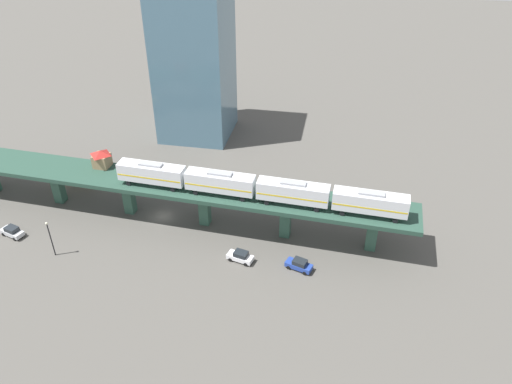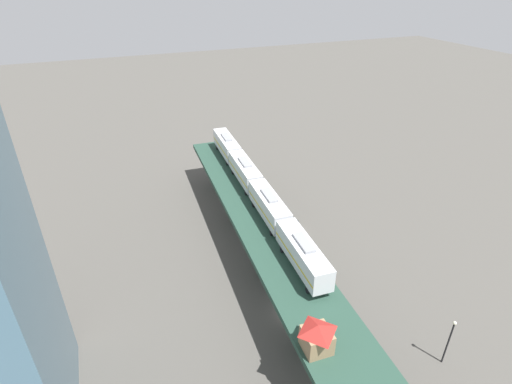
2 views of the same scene
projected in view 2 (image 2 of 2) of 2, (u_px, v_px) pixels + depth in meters
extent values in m
plane|color=#4C4944|center=(288.00, 313.00, 56.08)|extent=(400.00, 400.00, 0.00)
cube|color=#244135|center=(291.00, 272.00, 52.41)|extent=(13.82, 92.34, 0.80)
cube|color=#2D5142|center=(220.00, 173.00, 86.12)|extent=(1.90, 1.90, 7.05)
cube|color=#2D5142|center=(240.00, 208.00, 73.74)|extent=(1.90, 1.90, 7.05)
cube|color=#2D5142|center=(268.00, 257.00, 61.36)|extent=(1.90, 1.90, 7.05)
cube|color=#2D5142|center=(310.00, 330.00, 48.98)|extent=(1.90, 1.90, 7.05)
cube|color=silver|center=(227.00, 145.00, 82.23)|extent=(3.50, 12.14, 3.10)
cube|color=gold|center=(227.00, 146.00, 82.37)|extent=(3.53, 11.91, 0.24)
cube|color=gray|center=(227.00, 137.00, 81.37)|extent=(1.65, 4.28, 0.36)
cylinder|color=black|center=(227.00, 146.00, 87.06)|extent=(0.27, 0.85, 0.84)
cylinder|color=black|center=(217.00, 148.00, 86.40)|extent=(0.27, 0.85, 0.84)
cylinder|color=black|center=(238.00, 162.00, 80.13)|extent=(0.27, 0.85, 0.84)
cylinder|color=black|center=(227.00, 163.00, 79.47)|extent=(0.27, 0.85, 0.84)
cube|color=silver|center=(245.00, 171.00, 71.83)|extent=(3.50, 12.14, 3.10)
cube|color=gold|center=(245.00, 172.00, 71.97)|extent=(3.53, 11.91, 0.24)
cube|color=gray|center=(245.00, 162.00, 70.97)|extent=(1.65, 4.28, 0.36)
cylinder|color=black|center=(244.00, 170.00, 76.66)|extent=(0.27, 0.85, 0.84)
cylinder|color=black|center=(233.00, 172.00, 76.00)|extent=(0.27, 0.85, 0.84)
cylinder|color=black|center=(259.00, 191.00, 69.73)|extent=(0.27, 0.85, 0.84)
cylinder|color=black|center=(246.00, 193.00, 69.07)|extent=(0.27, 0.85, 0.84)
cube|color=silver|center=(269.00, 205.00, 61.43)|extent=(3.50, 12.14, 3.10)
cube|color=gold|center=(269.00, 207.00, 61.57)|extent=(3.53, 11.91, 0.24)
cube|color=gray|center=(269.00, 195.00, 60.57)|extent=(1.65, 4.28, 0.36)
cylinder|color=black|center=(267.00, 202.00, 66.26)|extent=(0.27, 0.85, 0.84)
cylinder|color=black|center=(253.00, 205.00, 65.60)|extent=(0.27, 0.85, 0.84)
cylinder|color=black|center=(286.00, 230.00, 59.33)|extent=(0.27, 0.85, 0.84)
cylinder|color=black|center=(271.00, 233.00, 58.67)|extent=(0.27, 0.85, 0.84)
cube|color=silver|center=(303.00, 254.00, 51.03)|extent=(3.50, 12.14, 3.10)
cube|color=gold|center=(303.00, 256.00, 51.17)|extent=(3.53, 11.91, 0.24)
cube|color=gray|center=(304.00, 243.00, 50.17)|extent=(1.65, 4.28, 0.36)
cylinder|color=black|center=(297.00, 246.00, 55.86)|extent=(0.27, 0.85, 0.84)
cylinder|color=black|center=(282.00, 250.00, 55.20)|extent=(0.27, 0.85, 0.84)
cylinder|color=black|center=(325.00, 286.00, 48.93)|extent=(0.27, 0.85, 0.84)
cylinder|color=black|center=(307.00, 290.00, 48.27)|extent=(0.27, 0.85, 0.84)
cube|color=#8C7251|center=(317.00, 340.00, 40.78)|extent=(2.96, 2.96, 2.50)
pyramid|color=maroon|center=(318.00, 328.00, 39.94)|extent=(3.40, 3.40, 0.90)
cube|color=#233D93|center=(274.00, 203.00, 80.65)|extent=(3.09, 4.74, 0.80)
cube|color=#1E2328|center=(274.00, 200.00, 80.40)|extent=(2.25, 2.60, 0.76)
cylinder|color=black|center=(277.00, 201.00, 82.14)|extent=(0.43, 0.70, 0.66)
cylinder|color=black|center=(269.00, 201.00, 82.04)|extent=(0.43, 0.70, 0.66)
cylinder|color=black|center=(279.00, 208.00, 79.66)|extent=(0.43, 0.70, 0.66)
cylinder|color=black|center=(270.00, 209.00, 79.56)|extent=(0.43, 0.70, 0.66)
cube|color=silver|center=(295.00, 229.00, 72.58)|extent=(2.81, 4.70, 0.80)
cube|color=#1E2328|center=(295.00, 225.00, 72.33)|extent=(2.12, 2.53, 0.76)
cylinder|color=black|center=(298.00, 227.00, 74.12)|extent=(0.39, 0.70, 0.66)
cylinder|color=black|center=(289.00, 227.00, 73.91)|extent=(0.39, 0.70, 0.66)
cylinder|color=black|center=(301.00, 235.00, 71.65)|extent=(0.39, 0.70, 0.66)
cylinder|color=black|center=(292.00, 236.00, 71.44)|extent=(0.39, 0.70, 0.66)
cylinder|color=black|center=(448.00, 344.00, 47.51)|extent=(0.20, 0.20, 6.50)
sphere|color=beige|center=(455.00, 323.00, 45.80)|extent=(0.44, 0.44, 0.44)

